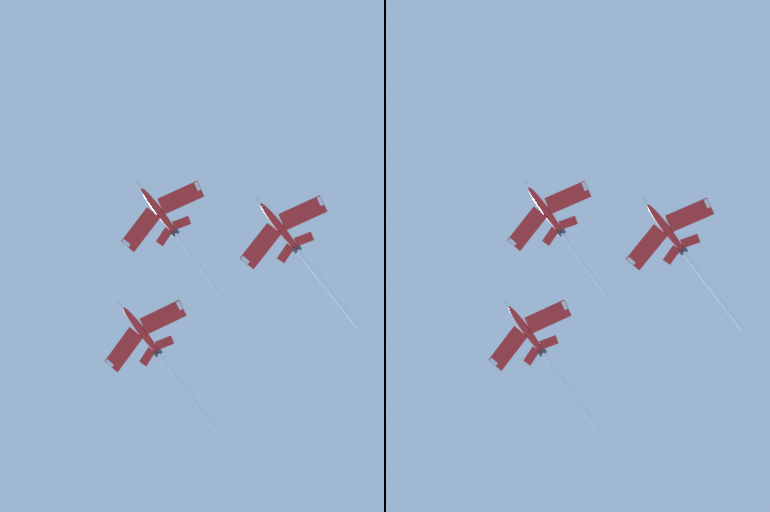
# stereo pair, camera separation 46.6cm
# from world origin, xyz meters

# --- Properties ---
(jet_lead) EXTENTS (19.58, 28.09, 9.40)m
(jet_lead) POSITION_xyz_m (23.89, -8.00, 148.15)
(jet_lead) COLOR red
(jet_left_wing) EXTENTS (19.60, 31.05, 9.89)m
(jet_left_wing) POSITION_xyz_m (36.04, 14.70, 142.48)
(jet_left_wing) COLOR red
(jet_right_wing) EXTENTS (19.70, 30.85, 10.95)m
(jet_right_wing) POSITION_xyz_m (2.46, 5.30, 142.34)
(jet_right_wing) COLOR red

